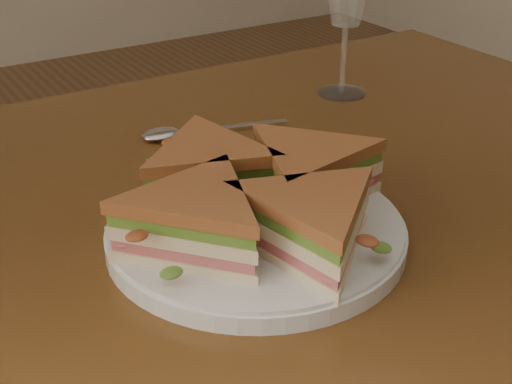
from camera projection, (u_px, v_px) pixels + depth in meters
table at (242, 284)px, 0.76m from camera, size 1.20×0.80×0.75m
plate at (256, 233)px, 0.65m from camera, size 0.27×0.27×0.02m
sandwich_wedges at (256, 197)px, 0.63m from camera, size 0.31×0.31×0.06m
crisps_mound at (256, 201)px, 0.63m from camera, size 0.09×0.09×0.05m
spoon at (180, 133)px, 0.86m from camera, size 0.18×0.06×0.01m
knife at (234, 153)px, 0.81m from camera, size 0.21×0.06×0.00m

